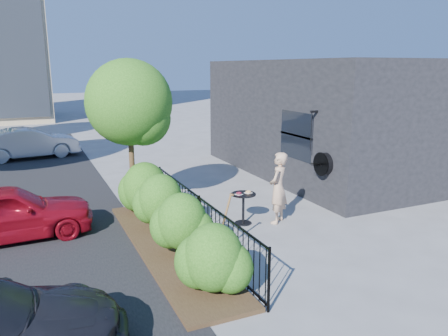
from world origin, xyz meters
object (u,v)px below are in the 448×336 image
woman (278,188)px  car_red (6,213)px  cafe_table (243,203)px  shovel (222,227)px  patio_tree (132,108)px  car_silver (30,143)px

woman → car_red: bearing=-54.7°
cafe_table → shovel: shovel is taller
woman → patio_tree: bearing=-78.2°
car_silver → shovel: bearing=-172.1°
patio_tree → car_red: 3.84m
cafe_table → car_red: bearing=166.6°
shovel → car_red: shovel is taller
patio_tree → shovel: bearing=-74.0°
cafe_table → car_silver: (-4.64, 10.77, 0.11)m
woman → car_red: (-6.08, 1.51, -0.26)m
cafe_table → patio_tree: bearing=136.9°
car_silver → woman: bearing=-161.6°
woman → shovel: bearing=-11.1°
patio_tree → shovel: size_ratio=3.03×
car_red → shovel: bearing=-125.1°
patio_tree → cafe_table: size_ratio=4.79×
car_silver → patio_tree: bearing=-172.2°
woman → shovel: (-2.01, -1.14, -0.31)m
patio_tree → woman: 4.21m
cafe_table → car_red: (-5.26, 1.26, 0.09)m
car_silver → car_red: bearing=168.3°
cafe_table → woman: (0.82, -0.26, 0.35)m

